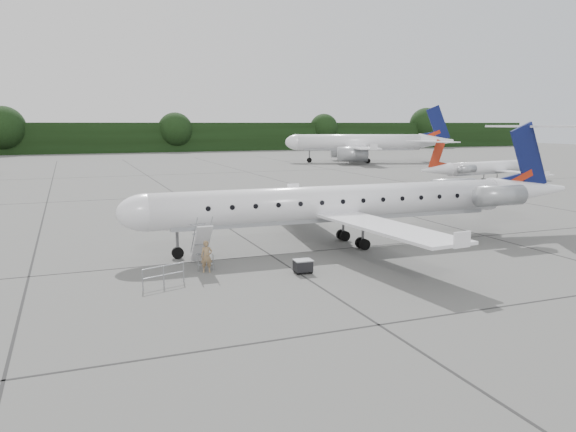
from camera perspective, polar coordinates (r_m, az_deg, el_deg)
name	(u,v)px	position (r m, az deg, el deg)	size (l,w,h in m)	color
ground	(400,257)	(33.74, 11.27, -4.15)	(320.00, 320.00, 0.00)	#5E5E5B
treeline	(138,138)	(158.61, -15.03, 7.71)	(260.00, 4.00, 8.00)	black
main_regional_jet	(338,186)	(35.70, 5.12, 3.09)	(30.39, 21.88, 7.79)	white
airstair	(202,245)	(31.12, -8.77, -2.91)	(0.85, 2.24, 2.44)	white
passenger	(207,257)	(29.99, -8.27, -4.10)	(0.62, 0.41, 1.70)	olive
safety_railing	(164,276)	(27.91, -12.52, -5.98)	(2.20, 0.08, 1.00)	gray
baggage_cart	(303,266)	(29.60, 1.53, -5.09)	(0.90, 0.73, 0.78)	black
bg_narrowbody	(359,134)	(114.13, 7.20, 8.23)	(31.29, 22.53, 11.23)	white
bg_regional_right	(495,161)	(79.13, 20.31, 5.27)	(22.11, 15.92, 5.80)	white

